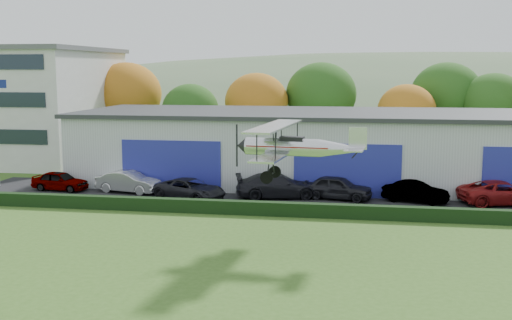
% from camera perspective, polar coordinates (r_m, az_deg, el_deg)
% --- Properties ---
extents(apron, '(48.00, 9.00, 0.05)m').
position_cam_1_polar(apron, '(40.86, 5.42, -3.61)').
color(apron, black).
rests_on(apron, ground).
extents(hedge, '(46.00, 0.60, 0.80)m').
position_cam_1_polar(hedge, '(36.11, 4.89, -4.59)').
color(hedge, black).
rests_on(hedge, ground).
extents(hangar, '(40.60, 12.60, 5.30)m').
position_cam_1_polar(hangar, '(47.23, 8.49, 1.19)').
color(hangar, '#B2B7BC').
rests_on(hangar, ground).
extents(tree_belt, '(75.70, 13.22, 10.12)m').
position_cam_1_polar(tree_belt, '(59.78, 4.77, 5.57)').
color(tree_belt, '#3D2614').
rests_on(tree_belt, ground).
extents(distant_hills, '(430.00, 196.00, 56.00)m').
position_cam_1_polar(distant_hills, '(160.66, 5.74, 0.59)').
color(distant_hills, '#4C6642').
rests_on(distant_hills, ground).
extents(car_0, '(4.11, 2.06, 1.34)m').
position_cam_1_polar(car_0, '(45.57, -17.48, -1.83)').
color(car_0, gray).
rests_on(car_0, apron).
extents(car_1, '(4.72, 2.42, 1.48)m').
position_cam_1_polar(car_1, '(43.60, -11.55, -1.96)').
color(car_1, silver).
rests_on(car_1, apron).
extents(car_2, '(5.39, 4.06, 1.36)m').
position_cam_1_polar(car_2, '(40.63, -6.02, -2.67)').
color(car_2, black).
rests_on(car_2, apron).
extents(car_3, '(5.90, 3.50, 1.60)m').
position_cam_1_polar(car_3, '(41.00, 2.01, -2.36)').
color(car_3, black).
rests_on(car_3, apron).
extents(car_4, '(4.78, 2.69, 1.53)m').
position_cam_1_polar(car_4, '(40.88, 7.46, -2.51)').
color(car_4, black).
rests_on(car_4, apron).
extents(car_5, '(4.31, 2.52, 1.34)m').
position_cam_1_polar(car_5, '(40.89, 14.37, -2.83)').
color(car_5, gray).
rests_on(car_5, apron).
extents(car_6, '(5.82, 3.85, 1.48)m').
position_cam_1_polar(car_6, '(41.96, 21.57, -2.78)').
color(car_6, maroon).
rests_on(car_6, apron).
extents(biplane, '(6.27, 7.20, 2.69)m').
position_cam_1_polar(biplane, '(29.55, 3.46, 1.33)').
color(biplane, silver).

